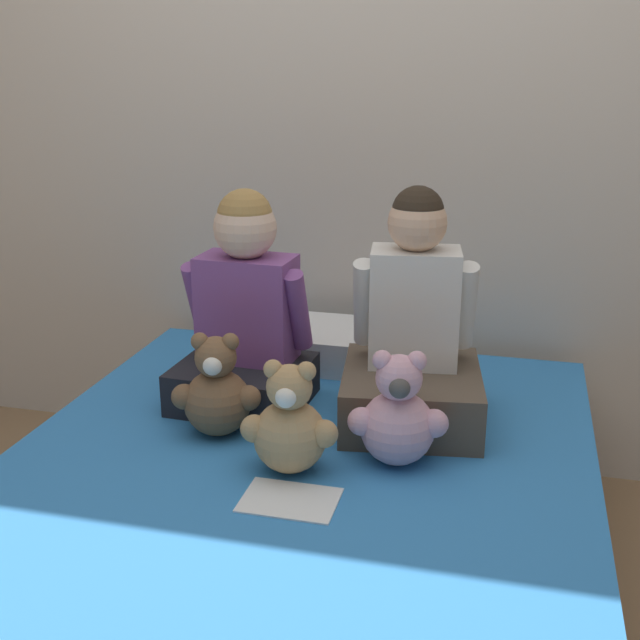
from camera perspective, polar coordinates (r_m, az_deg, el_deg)
ground_plane at (r=2.11m, az=-2.58°, el=-21.81°), size 14.00×14.00×0.00m
wall_behind_bed at (r=2.65m, az=3.93°, el=15.94°), size 8.00×0.06×2.50m
bed at (r=1.98m, az=-2.67°, el=-17.08°), size 1.43×1.94×0.43m
child_on_left at (r=2.21m, az=-5.33°, el=0.24°), size 0.37×0.33×0.59m
child_on_right at (r=2.11m, az=6.63°, el=-1.46°), size 0.41×0.43×0.62m
teddy_bear_held_by_left_child at (r=2.06m, az=-7.34°, el=-5.12°), size 0.23×0.17×0.27m
teddy_bear_held_by_right_child at (r=1.91m, az=5.55°, el=-6.86°), size 0.23×0.18×0.28m
teddy_bear_between_children at (r=1.87m, az=-2.13°, el=-7.51°), size 0.23×0.17×0.27m
pillow_at_headboard at (r=2.53m, az=2.39°, el=-1.90°), size 0.53×0.31×0.11m
sign_card at (r=1.80m, az=-2.16°, el=-12.67°), size 0.21×0.15×0.00m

